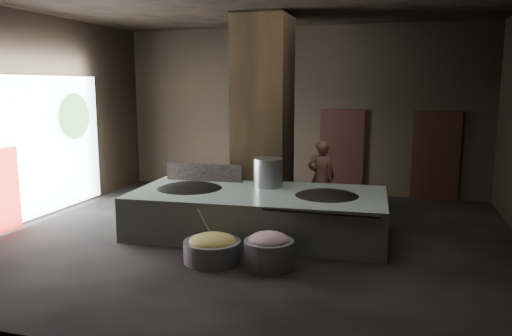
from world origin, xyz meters
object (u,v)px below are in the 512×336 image
(hearth_platform, at_px, (258,213))
(wok_right, at_px, (327,201))
(stock_pot, at_px, (268,174))
(cook, at_px, (321,177))
(veg_basin, at_px, (212,251))
(wok_left, at_px, (190,193))
(meat_basin, at_px, (269,253))

(hearth_platform, bearing_deg, wok_right, -1.23)
(wok_right, height_order, stock_pot, stock_pot)
(cook, distance_m, veg_basin, 3.94)
(wok_left, xyz_separation_m, meat_basin, (2.13, -1.65, -0.53))
(wok_left, bearing_deg, wok_right, 2.05)
(wok_left, height_order, wok_right, wok_left)
(wok_right, relative_size, stock_pot, 2.25)
(wok_right, distance_m, cook, 1.95)
(wok_left, xyz_separation_m, wok_right, (2.80, 0.10, 0.00))
(veg_basin, height_order, meat_basin, meat_basin)
(meat_basin, bearing_deg, hearth_platform, 111.66)
(wok_left, distance_m, meat_basin, 2.74)
(wok_right, distance_m, stock_pot, 1.44)
(wok_right, height_order, cook, cook)
(hearth_platform, relative_size, cook, 2.91)
(hearth_platform, xyz_separation_m, wok_right, (1.35, 0.05, 0.32))
(meat_basin, bearing_deg, wok_left, 142.13)
(hearth_platform, distance_m, meat_basin, 1.84)
(wok_left, distance_m, cook, 3.11)
(hearth_platform, relative_size, veg_basin, 5.08)
(stock_pot, bearing_deg, hearth_platform, -95.19)
(stock_pot, relative_size, meat_basin, 0.79)
(hearth_platform, height_order, meat_basin, hearth_platform)
(cook, height_order, meat_basin, cook)
(hearth_platform, bearing_deg, meat_basin, -71.69)
(stock_pot, relative_size, cook, 0.38)
(hearth_platform, height_order, veg_basin, hearth_platform)
(wok_left, distance_m, veg_basin, 2.11)
(hearth_platform, bearing_deg, cook, 61.04)
(hearth_platform, distance_m, stock_pot, 0.89)
(stock_pot, xyz_separation_m, meat_basin, (0.63, -2.25, -0.91))
(hearth_platform, relative_size, wok_left, 3.17)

